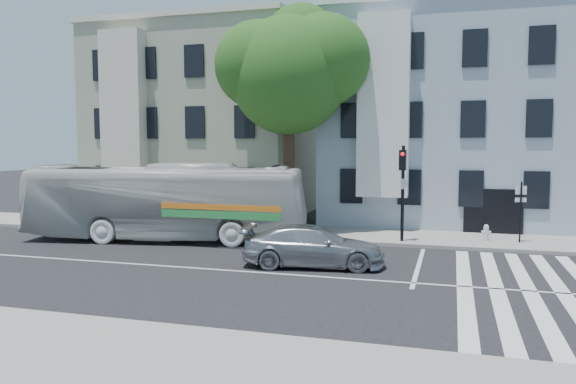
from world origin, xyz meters
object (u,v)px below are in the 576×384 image
at_px(traffic_signal, 403,181).
at_px(sedan, 313,246).
at_px(fire_hydrant, 486,232).
at_px(bus, 166,202).

bearing_deg(traffic_signal, sedan, -109.98).
distance_m(sedan, traffic_signal, 6.07).
relative_size(traffic_signal, fire_hydrant, 6.02).
distance_m(bus, traffic_signal, 10.33).
bearing_deg(sedan, fire_hydrant, -52.85).
xyz_separation_m(sedan, fire_hydrant, (6.04, 6.31, -0.21)).
bearing_deg(sedan, bus, 56.88).
bearing_deg(bus, sedan, -123.49).
xyz_separation_m(bus, traffic_signal, (10.13, 1.75, 0.99)).
distance_m(sedan, fire_hydrant, 8.74).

